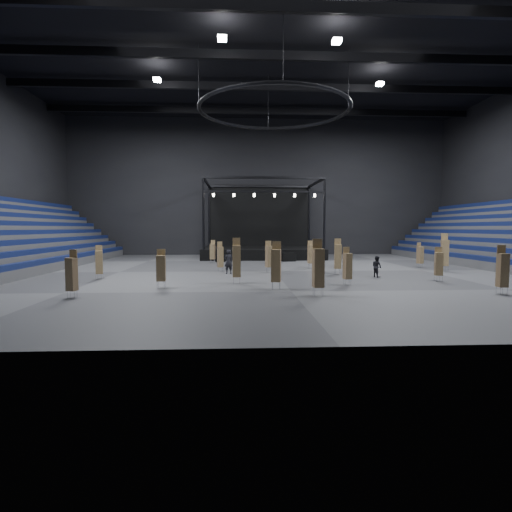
{
  "coord_description": "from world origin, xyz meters",
  "views": [
    {
      "loc": [
        -3.09,
        -32.54,
        3.54
      ],
      "look_at": [
        -1.56,
        -2.0,
        1.4
      ],
      "focal_mm": 28.0,
      "sensor_mm": 36.0,
      "label": 1
    }
  ],
  "objects_px": {
    "chair_stack_12": "(338,253)",
    "chair_stack_14": "(502,269)",
    "chair_stack_1": "(420,255)",
    "chair_stack_11": "(347,265)",
    "man_center": "(228,262)",
    "stage": "(261,245)",
    "chair_stack_4": "(237,260)",
    "crew_member": "(377,267)",
    "chair_stack_9": "(338,256)",
    "chair_stack_6": "(72,273)",
    "chair_stack_5": "(439,263)",
    "chair_stack_0": "(318,267)",
    "chair_stack_7": "(269,256)",
    "flight_case_right": "(291,258)",
    "chair_stack_15": "(161,268)",
    "chair_stack_10": "(445,252)",
    "chair_stack_13": "(99,262)",
    "flight_case_left": "(220,259)",
    "chair_stack_8": "(274,252)",
    "chair_stack_17": "(311,254)",
    "chair_stack_16": "(276,265)",
    "chair_stack_2": "(220,256)",
    "chair_stack_3": "(213,251)",
    "flight_case_mid": "(288,257)"
  },
  "relations": [
    {
      "from": "chair_stack_12",
      "to": "chair_stack_14",
      "type": "distance_m",
      "value": 16.52
    },
    {
      "from": "chair_stack_1",
      "to": "chair_stack_11",
      "type": "xyz_separation_m",
      "value": [
        -9.59,
        -10.53,
        0.04
      ]
    },
    {
      "from": "chair_stack_14",
      "to": "man_center",
      "type": "relative_size",
      "value": 1.41
    },
    {
      "from": "stage",
      "to": "chair_stack_4",
      "type": "bearing_deg",
      "value": -97.47
    },
    {
      "from": "stage",
      "to": "crew_member",
      "type": "distance_m",
      "value": 21.78
    },
    {
      "from": "chair_stack_9",
      "to": "stage",
      "type": "bearing_deg",
      "value": 113.71
    },
    {
      "from": "chair_stack_6",
      "to": "chair_stack_12",
      "type": "height_order",
      "value": "chair_stack_6"
    },
    {
      "from": "chair_stack_5",
      "to": "chair_stack_6",
      "type": "xyz_separation_m",
      "value": [
        -21.83,
        -5.27,
        0.05
      ]
    },
    {
      "from": "chair_stack_0",
      "to": "chair_stack_7",
      "type": "xyz_separation_m",
      "value": [
        -1.63,
        11.11,
        -0.2
      ]
    },
    {
      "from": "chair_stack_5",
      "to": "chair_stack_7",
      "type": "relative_size",
      "value": 0.9
    },
    {
      "from": "flight_case_right",
      "to": "chair_stack_1",
      "type": "distance_m",
      "value": 13.01
    },
    {
      "from": "stage",
      "to": "flight_case_right",
      "type": "height_order",
      "value": "stage"
    },
    {
      "from": "chair_stack_15",
      "to": "chair_stack_10",
      "type": "bearing_deg",
      "value": 16.22
    },
    {
      "from": "chair_stack_7",
      "to": "chair_stack_13",
      "type": "height_order",
      "value": "chair_stack_7"
    },
    {
      "from": "flight_case_left",
      "to": "stage",
      "type": "bearing_deg",
      "value": 55.08
    },
    {
      "from": "crew_member",
      "to": "chair_stack_1",
      "type": "bearing_deg",
      "value": -64.24
    },
    {
      "from": "chair_stack_5",
      "to": "chair_stack_12",
      "type": "relative_size",
      "value": 0.93
    },
    {
      "from": "chair_stack_11",
      "to": "chair_stack_6",
      "type": "bearing_deg",
      "value": 179.68
    },
    {
      "from": "flight_case_right",
      "to": "chair_stack_12",
      "type": "xyz_separation_m",
      "value": [
        3.55,
        -6.04,
        0.9
      ]
    },
    {
      "from": "chair_stack_9",
      "to": "chair_stack_8",
      "type": "bearing_deg",
      "value": 120.12
    },
    {
      "from": "chair_stack_6",
      "to": "chair_stack_17",
      "type": "bearing_deg",
      "value": 59.33
    },
    {
      "from": "chair_stack_9",
      "to": "chair_stack_10",
      "type": "xyz_separation_m",
      "value": [
        9.27,
        1.59,
        0.17
      ]
    },
    {
      "from": "chair_stack_5",
      "to": "chair_stack_10",
      "type": "distance_m",
      "value": 6.99
    },
    {
      "from": "chair_stack_11",
      "to": "chair_stack_4",
      "type": "bearing_deg",
      "value": 157.22
    },
    {
      "from": "chair_stack_1",
      "to": "chair_stack_7",
      "type": "relative_size",
      "value": 0.89
    },
    {
      "from": "chair_stack_0",
      "to": "chair_stack_7",
      "type": "distance_m",
      "value": 11.23
    },
    {
      "from": "chair_stack_10",
      "to": "chair_stack_12",
      "type": "height_order",
      "value": "chair_stack_10"
    },
    {
      "from": "chair_stack_4",
      "to": "chair_stack_11",
      "type": "distance_m",
      "value": 6.97
    },
    {
      "from": "chair_stack_13",
      "to": "stage",
      "type": "bearing_deg",
      "value": 43.29
    },
    {
      "from": "chair_stack_1",
      "to": "chair_stack_5",
      "type": "xyz_separation_m",
      "value": [
        -3.01,
        -9.09,
        0.02
      ]
    },
    {
      "from": "chair_stack_5",
      "to": "chair_stack_15",
      "type": "height_order",
      "value": "chair_stack_15"
    },
    {
      "from": "chair_stack_4",
      "to": "chair_stack_16",
      "type": "distance_m",
      "value": 3.42
    },
    {
      "from": "chair_stack_7",
      "to": "chair_stack_16",
      "type": "bearing_deg",
      "value": -113.6
    },
    {
      "from": "chair_stack_2",
      "to": "chair_stack_12",
      "type": "distance_m",
      "value": 11.39
    },
    {
      "from": "chair_stack_15",
      "to": "chair_stack_7",
      "type": "bearing_deg",
      "value": 44.06
    },
    {
      "from": "chair_stack_15",
      "to": "chair_stack_5",
      "type": "bearing_deg",
      "value": 2.41
    },
    {
      "from": "chair_stack_9",
      "to": "chair_stack_15",
      "type": "bearing_deg",
      "value": -142.22
    },
    {
      "from": "chair_stack_10",
      "to": "chair_stack_1",
      "type": "bearing_deg",
      "value": 115.73
    },
    {
      "from": "flight_case_left",
      "to": "chair_stack_7",
      "type": "distance_m",
      "value": 11.23
    },
    {
      "from": "chair_stack_0",
      "to": "chair_stack_16",
      "type": "relative_size",
      "value": 1.07
    },
    {
      "from": "chair_stack_7",
      "to": "chair_stack_2",
      "type": "bearing_deg",
      "value": 146.39
    },
    {
      "from": "chair_stack_7",
      "to": "chair_stack_14",
      "type": "bearing_deg",
      "value": -65.11
    },
    {
      "from": "chair_stack_2",
      "to": "chair_stack_3",
      "type": "bearing_deg",
      "value": 80.86
    },
    {
      "from": "chair_stack_9",
      "to": "crew_member",
      "type": "relative_size",
      "value": 1.79
    },
    {
      "from": "flight_case_mid",
      "to": "chair_stack_14",
      "type": "bearing_deg",
      "value": -68.1
    },
    {
      "from": "chair_stack_9",
      "to": "chair_stack_16",
      "type": "height_order",
      "value": "chair_stack_16"
    },
    {
      "from": "chair_stack_5",
      "to": "flight_case_left",
      "type": "bearing_deg",
      "value": 147.17
    },
    {
      "from": "flight_case_right",
      "to": "chair_stack_8",
      "type": "bearing_deg",
      "value": -137.19
    },
    {
      "from": "chair_stack_2",
      "to": "chair_stack_16",
      "type": "height_order",
      "value": "chair_stack_16"
    },
    {
      "from": "chair_stack_7",
      "to": "chair_stack_8",
      "type": "relative_size",
      "value": 1.25
    }
  ]
}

